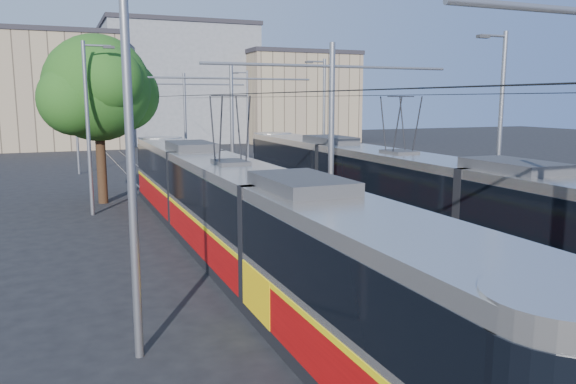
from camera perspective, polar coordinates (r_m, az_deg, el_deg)
name	(u,v)px	position (r m, az deg, el deg)	size (l,w,h in m)	color
ground	(486,337)	(14.05, 19.45, -13.68)	(160.00, 160.00, 0.00)	black
platform	(250,204)	(28.44, -3.85, -1.25)	(4.00, 50.00, 0.30)	gray
tactile_strip_left	(222,203)	(27.99, -6.67, -1.14)	(0.70, 50.00, 0.01)	gray
tactile_strip_right	(277,199)	(28.89, -1.13, -0.75)	(0.70, 50.00, 0.01)	gray
rails	(250,207)	(28.46, -3.85, -1.52)	(8.71, 70.00, 0.03)	gray
tram_left	(231,211)	(18.83, -5.78, -1.92)	(2.43, 29.05, 5.50)	black
tram_right	(398,189)	(22.75, 11.10, 0.29)	(2.43, 30.19, 5.50)	black
catenary	(269,119)	(25.28, -1.90, 7.42)	(9.20, 70.00, 7.00)	slate
street_lamps	(227,121)	(31.80, -6.24, 7.15)	(15.18, 38.22, 8.00)	slate
shelter	(280,191)	(24.71, -0.80, 0.11)	(0.70, 1.02, 2.11)	black
tree	(104,90)	(30.91, -18.17, 9.79)	(5.96, 5.51, 8.66)	#382314
building_left	(43,90)	(69.54, -23.63, 9.43)	(16.32, 12.24, 12.78)	#8B755E
building_centre	(178,84)	(75.03, -11.12, 10.76)	(18.36, 14.28, 14.85)	gray
building_right	(296,97)	(73.42, 0.80, 9.62)	(14.28, 10.20, 11.42)	#8B755E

